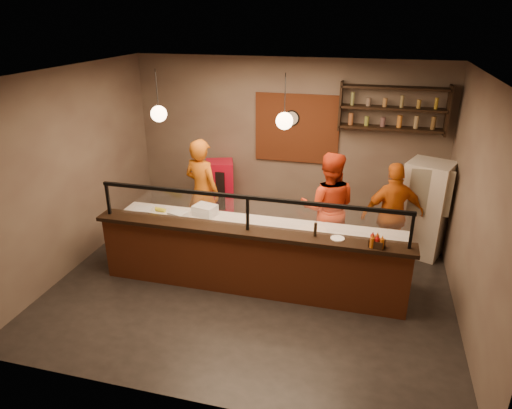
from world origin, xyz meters
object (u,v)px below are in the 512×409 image
(wall_clock, at_px, (292,118))
(pizza_dough, at_px, (313,231))
(cook_right, at_px, (392,215))
(red_cooler, at_px, (220,191))
(cook_mid, at_px, (328,208))
(cook_left, at_px, (202,192))
(condiment_caddy, at_px, (377,243))
(pepper_mill, at_px, (315,230))
(fridge, at_px, (425,209))

(wall_clock, distance_m, pizza_dough, 2.68)
(cook_right, relative_size, pizza_dough, 3.87)
(wall_clock, distance_m, red_cooler, 2.04)
(red_cooler, bearing_deg, cook_mid, -45.59)
(cook_left, height_order, condiment_caddy, cook_left)
(wall_clock, distance_m, pepper_mill, 3.00)
(pepper_mill, bearing_deg, wall_clock, 107.62)
(cook_mid, bearing_deg, cook_right, -175.49)
(pizza_dough, bearing_deg, pepper_mill, -78.81)
(cook_mid, xyz_separation_m, pepper_mill, (-0.05, -1.28, 0.21))
(cook_mid, height_order, pepper_mill, cook_mid)
(cook_mid, height_order, condiment_caddy, cook_mid)
(fridge, bearing_deg, cook_right, -116.31)
(red_cooler, height_order, condiment_caddy, red_cooler)
(wall_clock, relative_size, cook_left, 0.15)
(pizza_dough, xyz_separation_m, pepper_mill, (0.09, -0.45, 0.25))
(condiment_caddy, bearing_deg, fridge, 68.69)
(condiment_caddy, height_order, pepper_mill, pepper_mill)
(wall_clock, relative_size, cook_right, 0.17)
(cook_mid, bearing_deg, red_cooler, -31.28)
(cook_left, height_order, cook_right, cook_left)
(wall_clock, xyz_separation_m, cook_mid, (0.91, -1.44, -1.14))
(wall_clock, xyz_separation_m, fridge, (2.50, -0.77, -1.27))
(pizza_dough, relative_size, condiment_caddy, 2.42)
(pizza_dough, bearing_deg, cook_right, 40.43)
(pizza_dough, bearing_deg, condiment_caddy, -30.85)
(pepper_mill, bearing_deg, fridge, 49.97)
(pepper_mill, bearing_deg, cook_left, 147.42)
(cook_right, xyz_separation_m, fridge, (0.55, 0.50, -0.05))
(fridge, height_order, pizza_dough, fridge)
(pepper_mill, bearing_deg, condiment_caddy, -7.17)
(red_cooler, distance_m, pepper_mill, 3.33)
(cook_left, relative_size, condiment_caddy, 10.32)
(cook_left, bearing_deg, pepper_mill, 166.61)
(wall_clock, bearing_deg, fridge, -17.13)
(red_cooler, relative_size, pepper_mill, 6.15)
(condiment_caddy, bearing_deg, pizza_dough, 149.15)
(red_cooler, distance_m, condiment_caddy, 3.99)
(cook_left, distance_m, fridge, 3.89)
(condiment_caddy, bearing_deg, red_cooler, 140.63)
(cook_left, relative_size, pepper_mill, 9.67)
(wall_clock, distance_m, cook_mid, 2.05)
(red_cooler, xyz_separation_m, pizza_dough, (2.14, -1.96, 0.29))
(fridge, relative_size, red_cooler, 1.35)
(cook_right, relative_size, red_cooler, 1.43)
(cook_left, height_order, fridge, cook_left)
(cook_left, bearing_deg, pizza_dough, 174.68)
(cook_mid, relative_size, pizza_dough, 4.20)
(red_cooler, bearing_deg, cook_right, -35.31)
(condiment_caddy, xyz_separation_m, pepper_mill, (-0.84, 0.11, 0.05))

